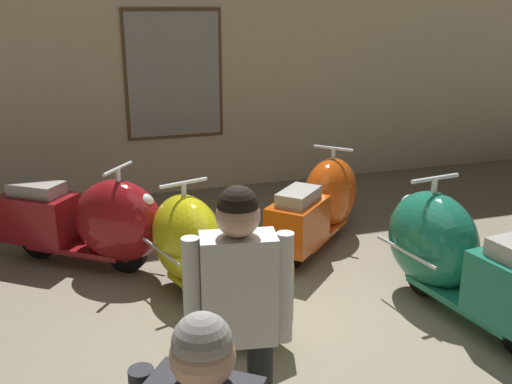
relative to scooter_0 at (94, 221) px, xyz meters
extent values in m
plane|color=gray|center=(1.35, -1.79, -0.46)|extent=(60.00, 60.00, 0.00)
cube|color=beige|center=(1.35, 2.21, 1.52)|extent=(18.00, 0.20, 3.97)
cube|color=brown|center=(1.18, 2.10, 1.08)|extent=(1.24, 0.03, 1.62)
cube|color=#9E9E9E|center=(1.18, 2.08, 1.08)|extent=(1.16, 0.01, 1.54)
cylinder|color=black|center=(0.26, -0.19, -0.26)|extent=(0.38, 0.31, 0.41)
cylinder|color=silver|center=(0.26, -0.19, -0.26)|extent=(0.21, 0.19, 0.18)
cylinder|color=black|center=(-0.52, 0.39, -0.26)|extent=(0.38, 0.31, 0.41)
cylinder|color=silver|center=(-0.52, 0.39, -0.26)|extent=(0.21, 0.19, 0.18)
cube|color=maroon|center=(-0.13, 0.10, -0.28)|extent=(1.00, 0.88, 0.05)
ellipsoid|color=maroon|center=(0.22, -0.16, 0.03)|extent=(1.01, 0.94, 0.78)
cube|color=maroon|center=(-0.49, 0.37, -0.03)|extent=(0.80, 0.75, 0.45)
cube|color=gray|center=(-0.49, 0.37, 0.25)|extent=(0.57, 0.52, 0.12)
sphere|color=silver|center=(0.45, -0.33, 0.25)|extent=(0.15, 0.15, 0.15)
cylinder|color=silver|center=(0.24, -0.18, 0.39)|extent=(0.05, 0.05, 0.29)
cylinder|color=silver|center=(0.24, -0.18, 0.54)|extent=(0.30, 0.38, 0.03)
cube|color=silver|center=(0.37, 0.05, -0.02)|extent=(0.56, 0.42, 0.02)
cylinder|color=black|center=(0.72, -0.70, -0.26)|extent=(0.19, 0.41, 0.40)
cylinder|color=silver|center=(0.72, -0.70, -0.26)|extent=(0.14, 0.20, 0.18)
cylinder|color=black|center=(1.00, -1.61, -0.26)|extent=(0.19, 0.41, 0.40)
cylinder|color=silver|center=(1.00, -1.61, -0.26)|extent=(0.14, 0.20, 0.18)
cube|color=gold|center=(0.86, -1.16, -0.28)|extent=(0.62, 1.02, 0.05)
ellipsoid|color=gold|center=(0.73, -0.75, 0.02)|extent=(0.75, 0.96, 0.76)
cube|color=gold|center=(0.99, -1.58, -0.04)|extent=(0.58, 0.77, 0.44)
cube|color=silver|center=(0.99, -1.58, 0.24)|extent=(0.41, 0.54, 0.12)
sphere|color=silver|center=(0.65, -0.48, 0.23)|extent=(0.15, 0.15, 0.15)
cylinder|color=silver|center=(0.72, -0.72, 0.37)|extent=(0.04, 0.04, 0.28)
cylinder|color=silver|center=(0.72, -0.72, 0.51)|extent=(0.43, 0.16, 0.03)
cube|color=silver|center=(0.49, -0.83, -0.03)|extent=(0.21, 0.65, 0.02)
cylinder|color=black|center=(2.48, 0.09, -0.27)|extent=(0.34, 0.33, 0.39)
cylinder|color=silver|center=(2.48, 0.09, -0.27)|extent=(0.19, 0.19, 0.18)
cylinder|color=black|center=(1.81, -0.56, -0.27)|extent=(0.34, 0.33, 0.39)
cylinder|color=silver|center=(1.81, -0.56, -0.27)|extent=(0.19, 0.19, 0.18)
cube|color=#C6470F|center=(2.14, -0.24, -0.29)|extent=(0.92, 0.91, 0.05)
ellipsoid|color=#C6470F|center=(2.44, 0.05, 0.02)|extent=(0.95, 0.94, 0.75)
cube|color=#C6470F|center=(1.84, -0.54, -0.05)|extent=(0.76, 0.75, 0.43)
cube|color=gray|center=(1.84, -0.54, 0.23)|extent=(0.53, 0.53, 0.12)
sphere|color=silver|center=(2.64, 0.25, 0.22)|extent=(0.15, 0.15, 0.15)
cylinder|color=silver|center=(2.47, 0.07, 0.36)|extent=(0.04, 0.04, 0.28)
cylinder|color=silver|center=(2.47, 0.07, 0.50)|extent=(0.32, 0.33, 0.03)
cube|color=silver|center=(2.27, 0.23, -0.03)|extent=(0.48, 0.47, 0.02)
cylinder|color=black|center=(2.64, -1.44, -0.25)|extent=(0.14, 0.44, 0.43)
cylinder|color=silver|center=(2.64, -1.44, -0.25)|extent=(0.13, 0.21, 0.19)
cube|color=#196B51|center=(2.71, -1.95, -0.27)|extent=(0.52, 1.07, 0.05)
ellipsoid|color=#196B51|center=(2.65, -1.49, 0.06)|extent=(0.68, 0.97, 0.82)
sphere|color=silver|center=(2.61, -1.19, 0.28)|extent=(0.16, 0.16, 0.16)
cylinder|color=silver|center=(2.64, -1.46, 0.43)|extent=(0.05, 0.05, 0.30)
cylinder|color=silver|center=(2.64, -1.46, 0.59)|extent=(0.47, 0.10, 0.03)
cube|color=silver|center=(2.38, -1.53, 0.01)|extent=(0.11, 0.72, 0.03)
cube|color=silver|center=(0.57, -2.86, 0.61)|extent=(0.39, 0.25, 0.56)
cylinder|color=silver|center=(0.80, -2.90, 0.60)|extent=(0.09, 0.09, 0.58)
cylinder|color=silver|center=(0.35, -2.82, 0.60)|extent=(0.09, 0.09, 0.58)
sphere|color=tan|center=(0.57, -2.86, 0.99)|extent=(0.21, 0.21, 0.21)
sphere|color=black|center=(0.57, -2.86, 1.03)|extent=(0.19, 0.19, 0.19)
sphere|color=tan|center=(0.18, -3.82, 0.92)|extent=(0.20, 0.20, 0.20)
sphere|color=gray|center=(0.18, -3.82, 0.97)|extent=(0.19, 0.19, 0.19)
camera|label=1|loc=(-0.13, -5.31, 1.92)|focal=40.89mm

